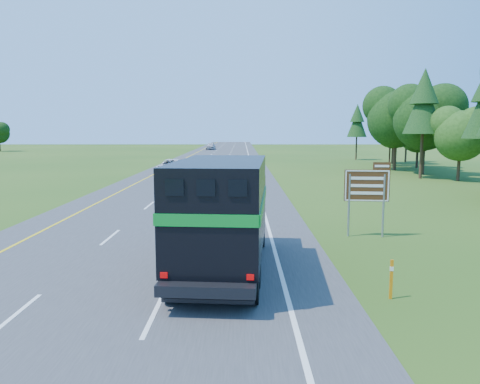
{
  "coord_description": "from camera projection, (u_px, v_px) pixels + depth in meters",
  "views": [
    {
      "loc": [
        4.16,
        -9.81,
        4.9
      ],
      "look_at": [
        4.07,
        15.07,
        1.58
      ],
      "focal_mm": 35.0,
      "sensor_mm": 36.0,
      "label": 1
    }
  ],
  "objects": [
    {
      "name": "lane_markings",
      "position": [
        209.0,
        168.0,
        59.94
      ],
      "size": [
        11.15,
        260.0,
        0.01
      ],
      "color": "yellow",
      "rests_on": "road"
    },
    {
      "name": "white_suv",
      "position": [
        172.0,
        167.0,
        51.43
      ],
      "size": [
        2.78,
        5.95,
        1.65
      ],
      "primitive_type": "imported",
      "rotation": [
        0.0,
        0.0,
        -0.01
      ],
      "color": "silver",
      "rests_on": "road"
    },
    {
      "name": "delineator",
      "position": [
        391.0,
        278.0,
        13.56
      ],
      "size": [
        0.1,
        0.05,
        1.17
      ],
      "color": "orange",
      "rests_on": "ground"
    },
    {
      "name": "far_car",
      "position": [
        211.0,
        146.0,
        115.09
      ],
      "size": [
        2.35,
        5.21,
        1.74
      ],
      "primitive_type": "imported",
      "rotation": [
        0.0,
        0.0,
        -0.06
      ],
      "color": "#B1B0B7",
      "rests_on": "road"
    },
    {
      "name": "exit_sign",
      "position": [
        368.0,
        189.0,
        21.29
      ],
      "size": [
        2.03,
        0.27,
        3.45
      ],
      "rotation": [
        0.0,
        0.0,
        -0.1
      ],
      "color": "gray",
      "rests_on": "ground"
    },
    {
      "name": "road",
      "position": [
        209.0,
        168.0,
        59.94
      ],
      "size": [
        15.0,
        260.0,
        0.04
      ],
      "primitive_type": "cube",
      "color": "#38383A",
      "rests_on": "ground"
    },
    {
      "name": "ground",
      "position": [
        55.0,
        352.0,
        10.39
      ],
      "size": [
        300.0,
        300.0,
        0.0
      ],
      "primitive_type": "plane",
      "color": "#234913",
      "rests_on": "ground"
    },
    {
      "name": "horse_truck",
      "position": [
        223.0,
        212.0,
        15.95
      ],
      "size": [
        3.34,
        8.93,
        3.88
      ],
      "rotation": [
        0.0,
        0.0,
        -0.07
      ],
      "color": "black",
      "rests_on": "road"
    }
  ]
}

